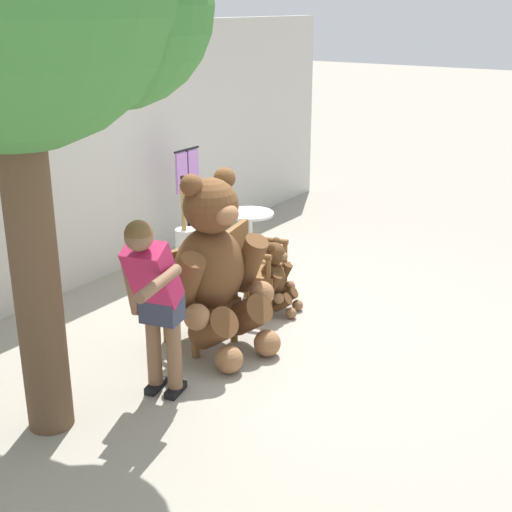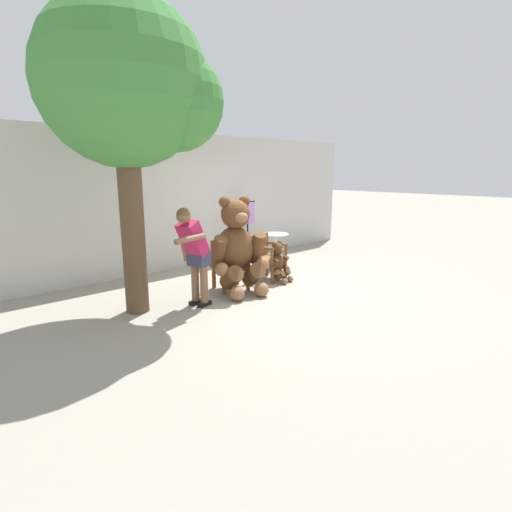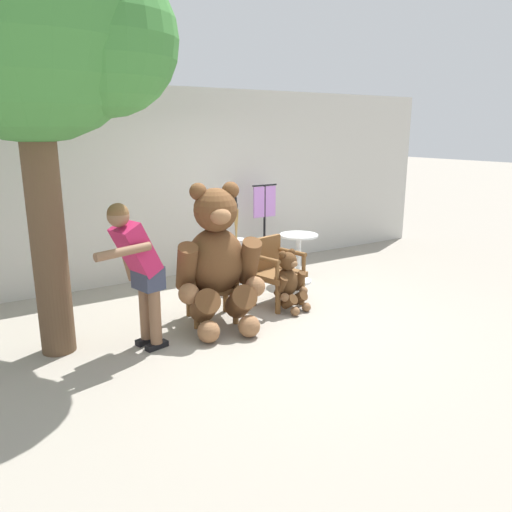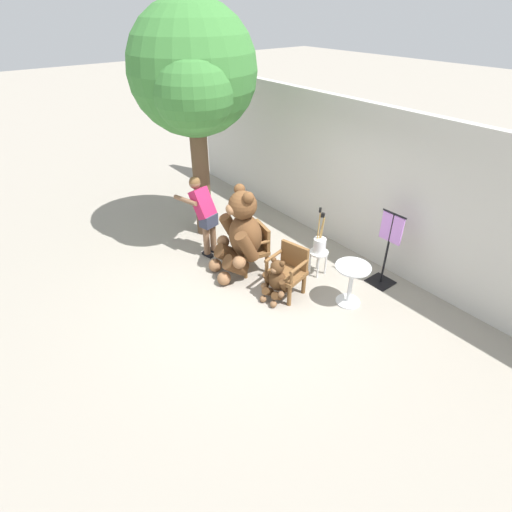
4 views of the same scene
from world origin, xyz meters
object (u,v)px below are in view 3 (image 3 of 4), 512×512
Objects in this scene: white_stool at (238,264)px; brush_bucket at (238,245)px; round_side_table at (298,253)px; teddy_bear_large at (218,258)px; wooden_chair_right at (275,269)px; wooden_chair_left at (210,281)px; patio_tree at (38,20)px; person_visitor at (138,264)px; clothing_display_stand at (264,225)px; teddy_bear_small at (289,281)px.

brush_bucket reaches higher than white_stool.
white_stool is 0.64× the size of round_side_table.
round_side_table reaches higher than white_stool.
round_side_table is (0.91, -0.20, -0.18)m from brush_bucket.
wooden_chair_right is at bearing 15.49° from teddy_bear_large.
patio_tree reaches higher than wooden_chair_left.
wooden_chair_left is at bearing 22.37° from person_visitor.
clothing_display_stand is (0.90, 0.68, 0.36)m from white_stool.
white_stool is 1.19m from clothing_display_stand.
teddy_bear_large is at bearing -129.67° from white_stool.
teddy_bear_small is 1.97m from clothing_display_stand.
teddy_bear_small is (0.02, -0.28, -0.09)m from wooden_chair_right.
brush_bucket is at bearing 50.41° from teddy_bear_large.
teddy_bear_large is 1.20× the size of clothing_display_stand.
patio_tree is at bearing -161.19° from brush_bucket.
clothing_display_stand is (0.82, 1.48, 0.26)m from wooden_chair_right.
teddy_bear_large is 2.82m from patio_tree.
person_visitor is at bearing -159.90° from round_side_table.
person_visitor is at bearing -145.40° from clothing_display_stand.
clothing_display_stand is at bearing 24.34° from patio_tree.
wooden_chair_left is at bearing -139.67° from clothing_display_stand.
white_stool is at bearing 167.68° from round_side_table.
clothing_display_stand is at bearing 44.49° from teddy_bear_large.
patio_tree is (-1.63, -0.05, 2.65)m from wooden_chair_left.
teddy_bear_large is 2.50m from clothing_display_stand.
round_side_table is at bearing 18.78° from wooden_chair_left.
teddy_bear_small is (0.95, -0.28, -0.09)m from wooden_chair_left.
brush_bucket is (0.88, 1.06, -0.17)m from teddy_bear_large.
person_visitor reaches higher than clothing_display_stand.
person_visitor reaches higher than round_side_table.
person_visitor is at bearing -157.63° from wooden_chair_left.
round_side_table is at bearing 10.76° from patio_tree.
patio_tree is at bearing -169.24° from round_side_table.
teddy_bear_large is 1.07m from teddy_bear_small.
teddy_bear_small is 1.20m from round_side_table.
wooden_chair_left is 1.17m from person_visitor.
wooden_chair_left is at bearing -180.00° from wooden_chair_right.
round_side_table is at bearing -89.05° from clothing_display_stand.
teddy_bear_small is at bearing -0.85° from teddy_bear_large.
teddy_bear_small is 0.90× the size of brush_bucket.
wooden_chair_right is 3.69m from patio_tree.
round_side_table is at bearing -12.32° from brush_bucket.
patio_tree reaches higher than round_side_table.
patio_tree reaches higher than white_stool.
patio_tree reaches higher than teddy_bear_small.
white_stool is (0.85, 0.80, -0.11)m from wooden_chair_left.
wooden_chair_left is 0.43m from teddy_bear_large.
person_visitor is at bearing -171.45° from teddy_bear_large.
brush_bucket is (-0.08, 0.80, 0.17)m from wooden_chair_right.
teddy_bear_large is at bearing -164.51° from wooden_chair_right.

